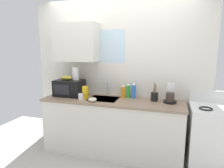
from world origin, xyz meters
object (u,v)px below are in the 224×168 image
object	(u,v)px
banana_bunch	(66,78)
mug_white	(81,97)
utensil_crock	(154,96)
small_bowl	(92,100)
stove_range	(211,138)
dish_soap_bottle_blue	(134,91)
microwave	(69,88)
coffee_maker	(170,95)
paper_towel_roll	(76,73)
dish_soap_bottle_orange	(123,91)
dish_soap_bottle_green	(128,91)
cereal_canister	(85,92)

from	to	relation	value
banana_bunch	mug_white	distance (m)	0.48
utensil_crock	small_bowl	xyz separation A→B (m)	(-0.89, -0.32, -0.04)
stove_range	dish_soap_bottle_blue	size ratio (longest dim) A/B	4.28
stove_range	microwave	bearing A→B (deg)	178.84
coffee_maker	mug_white	bearing A→B (deg)	-169.50
paper_towel_roll	stove_range	bearing A→B (deg)	-2.60
dish_soap_bottle_orange	small_bowl	xyz separation A→B (m)	(-0.38, -0.39, -0.07)
coffee_maker	dish_soap_bottle_green	bearing A→B (deg)	171.18
microwave	mug_white	distance (m)	0.37
dish_soap_bottle_green	small_bowl	world-z (taller)	dish_soap_bottle_green
dish_soap_bottle_blue	small_bowl	world-z (taller)	dish_soap_bottle_blue
banana_bunch	cereal_canister	bearing A→B (deg)	-14.38
dish_soap_bottle_blue	cereal_canister	xyz separation A→B (m)	(-0.74, -0.25, -0.02)
stove_range	coffee_maker	size ratio (longest dim) A/B	3.86
utensil_crock	small_bowl	bearing A→B (deg)	-160.24
dish_soap_bottle_orange	cereal_canister	distance (m)	0.61
mug_white	utensil_crock	bearing A→B (deg)	13.17
small_bowl	paper_towel_roll	bearing A→B (deg)	144.76
banana_bunch	paper_towel_roll	distance (m)	0.18
cereal_canister	stove_range	bearing A→B (deg)	1.63
dish_soap_bottle_orange	small_bowl	distance (m)	0.55
cereal_canister	mug_white	xyz separation A→B (m)	(-0.04, -0.09, -0.05)
stove_range	dish_soap_bottle_blue	xyz separation A→B (m)	(-1.15, 0.20, 0.56)
microwave	utensil_crock	distance (m)	1.42
microwave	dish_soap_bottle_blue	bearing A→B (deg)	8.17
banana_bunch	paper_towel_roll	xyz separation A→B (m)	(0.15, 0.05, 0.08)
banana_bunch	utensil_crock	distance (m)	1.48
stove_range	dish_soap_bottle_orange	world-z (taller)	dish_soap_bottle_orange
paper_towel_roll	cereal_canister	size ratio (longest dim) A/B	1.11
paper_towel_roll	mug_white	bearing A→B (deg)	-49.55
microwave	dish_soap_bottle_green	world-z (taller)	microwave
paper_towel_roll	dish_soap_bottle_blue	world-z (taller)	paper_towel_roll
paper_towel_roll	coffee_maker	world-z (taller)	paper_towel_roll
microwave	banana_bunch	world-z (taller)	banana_bunch
stove_range	mug_white	world-z (taller)	stove_range
dish_soap_bottle_green	small_bowl	size ratio (longest dim) A/B	1.82
paper_towel_roll	small_bowl	size ratio (longest dim) A/B	1.69
dish_soap_bottle_orange	banana_bunch	bearing A→B (deg)	-171.69
dish_soap_bottle_blue	cereal_canister	bearing A→B (deg)	-161.02
coffee_maker	utensil_crock	xyz separation A→B (m)	(-0.23, 0.01, -0.03)
stove_range	utensil_crock	size ratio (longest dim) A/B	3.77
dish_soap_bottle_blue	mug_white	size ratio (longest dim) A/B	2.66
microwave	dish_soap_bottle_orange	xyz separation A→B (m)	(0.91, 0.14, -0.03)
microwave	dish_soap_bottle_orange	distance (m)	0.92
banana_bunch	small_bowl	world-z (taller)	banana_bunch
microwave	dish_soap_bottle_blue	distance (m)	1.09
cereal_canister	dish_soap_bottle_orange	bearing A→B (deg)	22.98
coffee_maker	utensil_crock	distance (m)	0.23
mug_white	small_bowl	size ratio (longest dim) A/B	0.73
paper_towel_roll	small_bowl	world-z (taller)	paper_towel_roll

